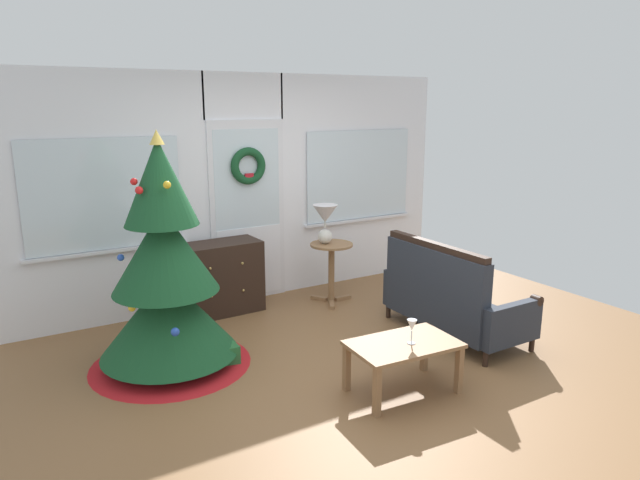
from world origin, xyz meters
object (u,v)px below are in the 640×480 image
side_table (331,261)px  gift_box (228,355)px  dresser_cabinet (219,278)px  coffee_table (403,350)px  christmas_tree (166,284)px  settee_sofa (448,299)px  wine_glass (412,326)px  table_lamp (325,219)px

side_table → gift_box: side_table is taller
side_table → gift_box: 1.90m
dresser_cabinet → gift_box: (-0.42, -1.24, -0.30)m
dresser_cabinet → coffee_table: (0.57, -2.41, -0.04)m
christmas_tree → coffee_table: 2.05m
settee_sofa → christmas_tree: bearing=162.9°
coffee_table → wine_glass: bearing=-47.4°
coffee_table → table_lamp: bearing=74.5°
side_table → coffee_table: bearing=-107.3°
table_lamp → side_table: bearing=-33.7°
dresser_cabinet → settee_sofa: bearing=-46.5°
settee_sofa → dresser_cabinet: bearing=133.5°
side_table → coffee_table: side_table is taller
settee_sofa → gift_box: bearing=166.1°
christmas_tree → dresser_cabinet: 1.34m
side_table → coffee_table: (-0.64, -2.06, -0.14)m
wine_glass → side_table: bearing=74.0°
wine_glass → gift_box: size_ratio=1.12×
dresser_cabinet → table_lamp: (1.15, -0.31, 0.59)m
coffee_table → gift_box: coffee_table is taller
side_table → wine_glass: bearing=-106.0°
side_table → wine_glass: size_ratio=3.55×
christmas_tree → settee_sofa: size_ratio=1.36×
christmas_tree → side_table: (2.06, 0.63, -0.25)m
christmas_tree → settee_sofa: bearing=-17.1°
settee_sofa → side_table: (-0.45, 1.40, 0.12)m
wine_glass → table_lamp: bearing=75.8°
dresser_cabinet → settee_sofa: 2.42m
wine_glass → dresser_cabinet: bearing=104.0°
coffee_table → wine_glass: size_ratio=4.49×
table_lamp → wine_glass: bearing=-104.2°
wine_glass → christmas_tree: bearing=134.7°
dresser_cabinet → coffee_table: dresser_cabinet is taller
christmas_tree → gift_box: size_ratio=11.60×
christmas_tree → side_table: size_ratio=2.92×
dresser_cabinet → gift_box: 1.35m
side_table → wine_glass: side_table is taller
coffee_table → wine_glass: (0.04, -0.04, 0.20)m
dresser_cabinet → side_table: 1.27m
table_lamp → gift_box: (-1.57, -0.93, -0.89)m
christmas_tree → coffee_table: size_ratio=2.31×
christmas_tree → gift_box: 0.82m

